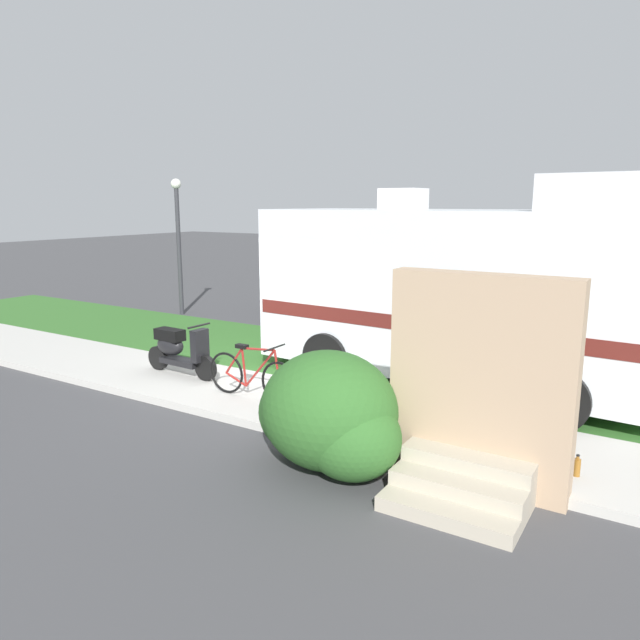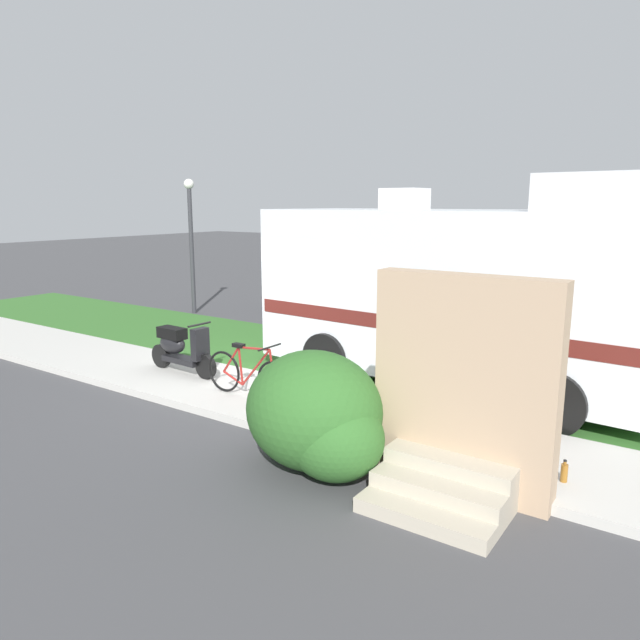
# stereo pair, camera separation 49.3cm
# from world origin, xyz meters

# --- Properties ---
(ground_plane) EXTENTS (80.00, 80.00, 0.00)m
(ground_plane) POSITION_xyz_m (0.00, 0.00, 0.00)
(ground_plane) COLOR #424244
(sidewalk) EXTENTS (24.00, 2.00, 0.12)m
(sidewalk) POSITION_xyz_m (0.00, -1.20, 0.06)
(sidewalk) COLOR beige
(sidewalk) RESTS_ON ground
(grass_strip) EXTENTS (24.00, 3.40, 0.08)m
(grass_strip) POSITION_xyz_m (0.00, 1.50, 0.04)
(grass_strip) COLOR #336628
(grass_strip) RESTS_ON ground
(motorhome_rv) EXTENTS (6.76, 2.78, 3.51)m
(motorhome_rv) POSITION_xyz_m (3.35, 1.28, 1.68)
(motorhome_rv) COLOR silver
(motorhome_rv) RESTS_ON ground
(scooter) EXTENTS (1.65, 0.50, 0.97)m
(scooter) POSITION_xyz_m (-0.94, -1.05, 0.58)
(scooter) COLOR black
(scooter) RESTS_ON ground
(bicycle) EXTENTS (1.72, 0.52, 0.89)m
(bicycle) POSITION_xyz_m (1.01, -1.41, 0.50)
(bicycle) COLOR black
(bicycle) RESTS_ON ground
(pickup_truck_near) EXTENTS (5.29, 2.24, 1.77)m
(pickup_truck_near) POSITION_xyz_m (0.34, 5.93, 0.95)
(pickup_truck_near) COLOR #1E2328
(pickup_truck_near) RESTS_ON ground
(porch_steps) EXTENTS (2.00, 1.26, 2.40)m
(porch_steps) POSITION_xyz_m (4.77, -2.29, 0.97)
(porch_steps) COLOR #B2A893
(porch_steps) RESTS_ON ground
(bush_by_porch) EXTENTS (1.99, 1.49, 1.41)m
(bush_by_porch) POSITION_xyz_m (3.14, -2.68, 0.67)
(bush_by_porch) COLOR #2D6026
(bush_by_porch) RESTS_ON ground
(bottle_green) EXTENTS (0.08, 0.08, 0.25)m
(bottle_green) POSITION_xyz_m (5.74, -1.59, 0.23)
(bottle_green) COLOR brown
(bottle_green) RESTS_ON ground
(bottle_spare) EXTENTS (0.06, 0.06, 0.30)m
(bottle_spare) POSITION_xyz_m (4.46, -1.58, 0.25)
(bottle_spare) COLOR #19722D
(bottle_spare) RESTS_ON ground
(street_lamp_post) EXTENTS (0.28, 0.28, 3.78)m
(street_lamp_post) POSITION_xyz_m (-5.50, 3.60, 2.33)
(street_lamp_post) COLOR #333338
(street_lamp_post) RESTS_ON ground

